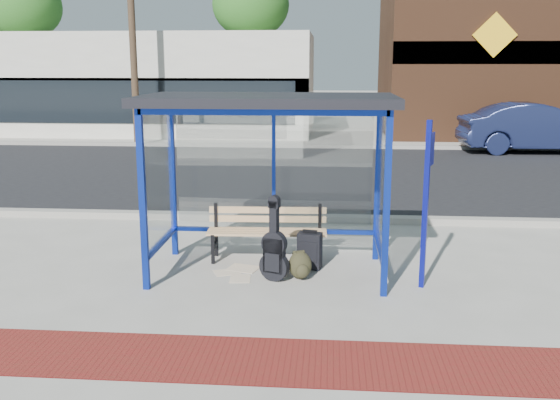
# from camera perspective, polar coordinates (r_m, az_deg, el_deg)

# --- Properties ---
(ground) EXTENTS (120.00, 120.00, 0.00)m
(ground) POSITION_cam_1_polar(r_m,az_deg,el_deg) (8.65, -1.01, -6.66)
(ground) COLOR #B2ADA0
(ground) RESTS_ON ground
(brick_paver_strip) EXTENTS (60.00, 1.00, 0.01)m
(brick_paver_strip) POSITION_cam_1_polar(r_m,az_deg,el_deg) (6.27, -3.41, -14.35)
(brick_paver_strip) COLOR maroon
(brick_paver_strip) RESTS_ON ground
(curb_near) EXTENTS (60.00, 0.25, 0.12)m
(curb_near) POSITION_cam_1_polar(r_m,az_deg,el_deg) (11.41, 0.42, -1.64)
(curb_near) COLOR gray
(curb_near) RESTS_ON ground
(street_asphalt) EXTENTS (60.00, 10.00, 0.00)m
(street_asphalt) POSITION_cam_1_polar(r_m,az_deg,el_deg) (16.40, 1.73, 2.47)
(street_asphalt) COLOR black
(street_asphalt) RESTS_ON ground
(curb_far) EXTENTS (60.00, 0.25, 0.12)m
(curb_far) POSITION_cam_1_polar(r_m,az_deg,el_deg) (21.43, 2.43, 4.95)
(curb_far) COLOR gray
(curb_far) RESTS_ON ground
(far_sidewalk) EXTENTS (60.00, 4.00, 0.01)m
(far_sidewalk) POSITION_cam_1_polar(r_m,az_deg,el_deg) (23.32, 2.61, 5.42)
(far_sidewalk) COLOR #B2ADA0
(far_sidewalk) RESTS_ON ground
(bus_shelter) EXTENTS (3.30, 1.80, 2.42)m
(bus_shelter) POSITION_cam_1_polar(r_m,az_deg,el_deg) (8.28, -1.01, 7.17)
(bus_shelter) COLOR #0D2698
(bus_shelter) RESTS_ON ground
(storefront_white) EXTENTS (18.00, 6.04, 4.00)m
(storefront_white) POSITION_cam_1_polar(r_m,az_deg,el_deg) (27.92, -16.21, 10.20)
(storefront_white) COLOR silver
(storefront_white) RESTS_ON ground
(storefront_brown) EXTENTS (10.00, 7.08, 6.40)m
(storefront_brown) POSITION_cam_1_polar(r_m,az_deg,el_deg) (27.59, 20.22, 12.42)
(storefront_brown) COLOR #59331E
(storefront_brown) RESTS_ON ground
(tree_left) EXTENTS (3.60, 3.60, 7.03)m
(tree_left) POSITION_cam_1_polar(r_m,az_deg,el_deg) (33.68, -22.38, 15.95)
(tree_left) COLOR #4C3826
(tree_left) RESTS_ON ground
(tree_mid) EXTENTS (3.60, 3.60, 7.03)m
(tree_mid) POSITION_cam_1_polar(r_m,az_deg,el_deg) (30.49, -2.69, 17.30)
(tree_mid) COLOR #4C3826
(tree_mid) RESTS_ON ground
(utility_pole_west) EXTENTS (1.60, 0.24, 8.00)m
(utility_pole_west) POSITION_cam_1_polar(r_m,az_deg,el_deg) (22.63, -13.38, 15.30)
(utility_pole_west) COLOR #4C3826
(utility_pole_west) RESTS_ON ground
(bench) EXTENTS (1.74, 0.49, 0.82)m
(bench) POSITION_cam_1_polar(r_m,az_deg,el_deg) (9.10, -1.18, -2.65)
(bench) COLOR black
(bench) RESTS_ON ground
(guitar_bag) EXTENTS (0.41, 0.24, 1.09)m
(guitar_bag) POSITION_cam_1_polar(r_m,az_deg,el_deg) (8.23, -0.53, -4.74)
(guitar_bag) COLOR black
(guitar_bag) RESTS_ON ground
(suitcase) EXTENTS (0.36, 0.27, 0.56)m
(suitcase) POSITION_cam_1_polar(r_m,az_deg,el_deg) (8.75, 2.73, -4.66)
(suitcase) COLOR black
(suitcase) RESTS_ON ground
(backpack) EXTENTS (0.37, 0.35, 0.38)m
(backpack) POSITION_cam_1_polar(r_m,az_deg,el_deg) (8.37, 1.88, -6.04)
(backpack) COLOR #2A2817
(backpack) RESTS_ON ground
(sign_post) EXTENTS (0.13, 0.26, 2.15)m
(sign_post) POSITION_cam_1_polar(r_m,az_deg,el_deg) (8.00, 13.25, 0.41)
(sign_post) COLOR #0D1392
(sign_post) RESTS_ON ground
(newspaper_a) EXTENTS (0.30, 0.36, 0.01)m
(newspaper_a) POSITION_cam_1_polar(r_m,az_deg,el_deg) (8.43, -3.66, -7.19)
(newspaper_a) COLOR white
(newspaper_a) RESTS_ON ground
(newspaper_b) EXTENTS (0.43, 0.39, 0.01)m
(newspaper_b) POSITION_cam_1_polar(r_m,az_deg,el_deg) (8.69, -4.87, -6.60)
(newspaper_b) COLOR white
(newspaper_b) RESTS_ON ground
(newspaper_c) EXTENTS (0.50, 0.44, 0.01)m
(newspaper_c) POSITION_cam_1_polar(r_m,az_deg,el_deg) (8.83, -3.38, -6.26)
(newspaper_c) COLOR white
(newspaper_c) RESTS_ON ground
(parked_car) EXTENTS (4.89, 1.88, 1.59)m
(parked_car) POSITION_cam_1_polar(r_m,az_deg,el_deg) (21.83, 22.45, 6.11)
(parked_car) COLOR #192146
(parked_car) RESTS_ON ground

